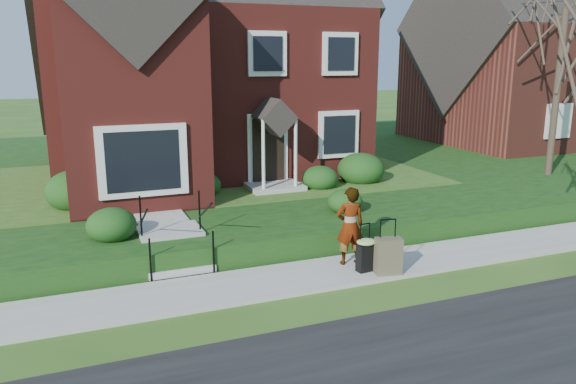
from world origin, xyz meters
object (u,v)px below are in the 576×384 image
suitcase_black (366,253)px  suitcase_olive (388,256)px  woman (350,226)px  front_steps (174,244)px

suitcase_black → suitcase_olive: bearing=-47.6°
woman → suitcase_olive: size_ratio=1.48×
suitcase_black → suitcase_olive: size_ratio=0.89×
front_steps → woman: 3.91m
woman → suitcase_black: 0.71m
front_steps → suitcase_olive: size_ratio=1.73×
woman → suitcase_black: size_ratio=1.66×
woman → suitcase_black: bearing=111.8°
suitcase_black → suitcase_olive: (0.35, -0.31, -0.01)m
woman → front_steps: bearing=-15.6°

